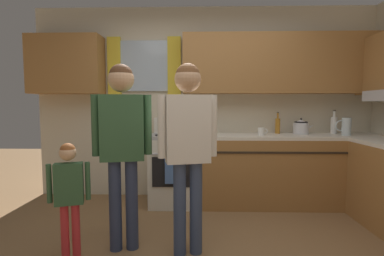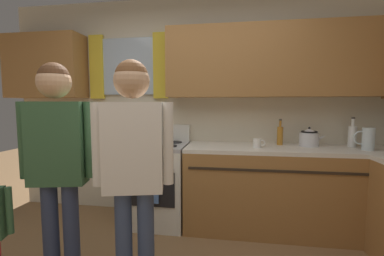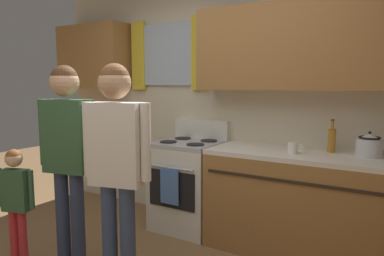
% 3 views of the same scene
% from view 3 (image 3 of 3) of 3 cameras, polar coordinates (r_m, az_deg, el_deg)
% --- Properties ---
extents(back_wall_unit, '(4.60, 0.42, 2.60)m').
position_cam_3_polar(back_wall_unit, '(3.62, 7.88, 7.49)').
color(back_wall_unit, beige).
rests_on(back_wall_unit, ground).
extents(stove_oven, '(0.63, 0.67, 1.10)m').
position_cam_3_polar(stove_oven, '(3.73, -0.48, -8.76)').
color(stove_oven, silver).
rests_on(stove_oven, ground).
extents(bottle_oil_amber, '(0.06, 0.06, 0.29)m').
position_cam_3_polar(bottle_oil_amber, '(3.28, 21.33, -1.75)').
color(bottle_oil_amber, '#B27223').
rests_on(bottle_oil_amber, kitchen_counter_run).
extents(mug_ceramic_white, '(0.13, 0.08, 0.09)m').
position_cam_3_polar(mug_ceramic_white, '(3.13, 15.83, -3.08)').
color(mug_ceramic_white, white).
rests_on(mug_ceramic_white, kitchen_counter_run).
extents(stovetop_kettle, '(0.27, 0.20, 0.21)m').
position_cam_3_polar(stovetop_kettle, '(3.21, 26.37, -2.44)').
color(stovetop_kettle, silver).
rests_on(stovetop_kettle, kitchen_counter_run).
extents(adult_holding_child, '(0.50, 0.23, 1.62)m').
position_cam_3_polar(adult_holding_child, '(2.94, -19.25, -2.39)').
color(adult_holding_child, '#2D3856').
rests_on(adult_holding_child, ground).
extents(adult_in_plaid, '(0.49, 0.24, 1.62)m').
position_cam_3_polar(adult_in_plaid, '(2.48, -11.92, -3.89)').
color(adult_in_plaid, '#38476B').
rests_on(adult_in_plaid, ground).
extents(small_child, '(0.32, 0.15, 0.98)m').
position_cam_3_polar(small_child, '(3.22, -26.21, -9.45)').
color(small_child, red).
rests_on(small_child, ground).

